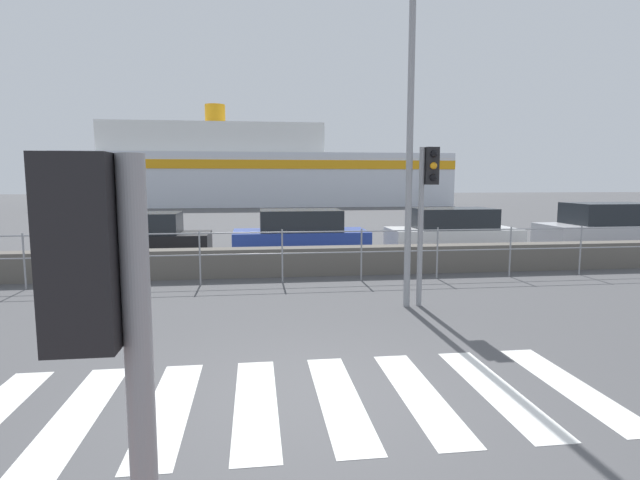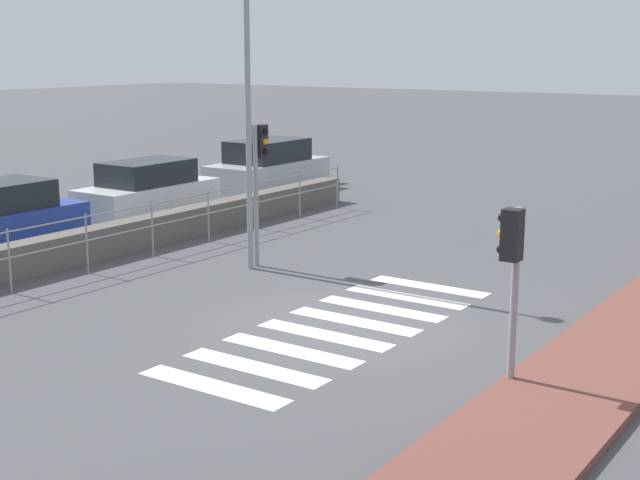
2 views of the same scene
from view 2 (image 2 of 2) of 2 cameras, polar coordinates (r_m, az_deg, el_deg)
ground_plane at (r=14.80m, az=1.66°, el=-5.48°), size 160.00×160.00×0.00m
sidewalk_brick at (r=13.16m, az=17.02°, el=-8.03°), size 24.00×1.80×0.12m
crosswalk at (r=14.66m, az=1.28°, el=-5.64°), size 6.75×2.40×0.01m
seawall at (r=19.37m, az=-16.36°, el=-0.70°), size 20.62×0.55×0.69m
harbor_fence at (r=18.62m, az=-14.73°, el=0.34°), size 18.60×0.04×1.23m
traffic_light_near at (r=11.89m, az=12.18°, el=-1.10°), size 0.34×0.32×2.46m
traffic_light_far at (r=18.53m, az=-3.93°, el=4.94°), size 0.34×0.32×2.96m
streetlamp at (r=17.97m, az=-4.05°, el=9.43°), size 0.32×1.23×5.83m
parked_car_white at (r=25.41m, az=-10.97°, el=3.15°), size 4.15×1.77×1.45m
parked_car_silver at (r=29.50m, az=-3.36°, el=4.67°), size 4.52×1.89×1.58m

